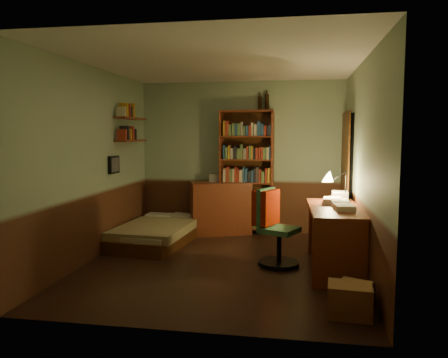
% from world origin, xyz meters
% --- Properties ---
extents(floor, '(3.50, 4.00, 0.02)m').
position_xyz_m(floor, '(0.00, 0.00, -0.01)').
color(floor, black).
rests_on(floor, ground).
extents(ceiling, '(3.50, 4.00, 0.02)m').
position_xyz_m(ceiling, '(0.00, 0.00, 2.61)').
color(ceiling, silver).
rests_on(ceiling, wall_back).
extents(wall_back, '(3.50, 0.02, 2.60)m').
position_xyz_m(wall_back, '(0.00, 2.01, 1.30)').
color(wall_back, gray).
rests_on(wall_back, ground).
extents(wall_left, '(0.02, 4.00, 2.60)m').
position_xyz_m(wall_left, '(-1.76, 0.00, 1.30)').
color(wall_left, gray).
rests_on(wall_left, ground).
extents(wall_right, '(0.02, 4.00, 2.60)m').
position_xyz_m(wall_right, '(1.76, 0.00, 1.30)').
color(wall_right, gray).
rests_on(wall_right, ground).
extents(wall_front, '(3.50, 0.02, 2.60)m').
position_xyz_m(wall_front, '(0.00, -2.01, 1.30)').
color(wall_front, gray).
rests_on(wall_front, ground).
extents(doorway, '(0.06, 0.90, 2.00)m').
position_xyz_m(doorway, '(1.72, 1.30, 1.00)').
color(doorway, black).
rests_on(doorway, ground).
extents(door_trim, '(0.02, 0.98, 2.08)m').
position_xyz_m(door_trim, '(1.69, 1.30, 1.00)').
color(door_trim, '#3D200C').
rests_on(door_trim, ground).
extents(bed, '(1.17, 1.89, 0.53)m').
position_xyz_m(bed, '(-1.19, 0.97, 0.26)').
color(bed, olive).
rests_on(bed, ground).
extents(dresser, '(1.11, 0.82, 0.89)m').
position_xyz_m(dresser, '(-0.32, 1.77, 0.44)').
color(dresser, maroon).
rests_on(dresser, ground).
extents(mini_stereo, '(0.27, 0.22, 0.13)m').
position_xyz_m(mini_stereo, '(-0.41, 1.89, 0.95)').
color(mini_stereo, '#B2B2B7').
rests_on(mini_stereo, dresser).
extents(bookshelf, '(0.91, 0.32, 2.10)m').
position_xyz_m(bookshelf, '(0.12, 1.85, 1.05)').
color(bookshelf, maroon).
rests_on(bookshelf, ground).
extents(bottle_left, '(0.08, 0.08, 0.24)m').
position_xyz_m(bottle_left, '(0.33, 1.96, 2.22)').
color(bottle_left, black).
rests_on(bottle_left, bookshelf).
extents(bottle_right, '(0.08, 0.08, 0.27)m').
position_xyz_m(bottle_right, '(0.45, 1.96, 2.24)').
color(bottle_right, black).
rests_on(bottle_right, bookshelf).
extents(desk, '(0.67, 1.51, 0.80)m').
position_xyz_m(desk, '(1.44, -0.01, 0.40)').
color(desk, maroon).
rests_on(desk, ground).
extents(paper_stack, '(0.23, 0.30, 0.12)m').
position_xyz_m(paper_stack, '(1.56, 0.62, 0.86)').
color(paper_stack, silver).
rests_on(paper_stack, desk).
extents(desk_lamp, '(0.22, 0.22, 0.67)m').
position_xyz_m(desk_lamp, '(1.62, 0.55, 1.13)').
color(desk_lamp, black).
rests_on(desk_lamp, desk).
extents(office_chair, '(0.73, 0.70, 1.14)m').
position_xyz_m(office_chair, '(0.76, 0.06, 0.57)').
color(office_chair, '#34633D').
rests_on(office_chair, ground).
extents(red_jacket, '(0.30, 0.42, 0.46)m').
position_xyz_m(red_jacket, '(0.72, 0.23, 1.37)').
color(red_jacket, '#A81D01').
rests_on(red_jacket, office_chair).
extents(wall_shelf_lower, '(0.20, 0.90, 0.03)m').
position_xyz_m(wall_shelf_lower, '(-1.64, 1.10, 1.60)').
color(wall_shelf_lower, maroon).
rests_on(wall_shelf_lower, wall_left).
extents(wall_shelf_upper, '(0.20, 0.90, 0.03)m').
position_xyz_m(wall_shelf_upper, '(-1.64, 1.10, 1.95)').
color(wall_shelf_upper, maroon).
rests_on(wall_shelf_upper, wall_left).
extents(framed_picture, '(0.04, 0.32, 0.26)m').
position_xyz_m(framed_picture, '(-1.72, 0.60, 1.25)').
color(framed_picture, black).
rests_on(framed_picture, wall_left).
extents(cardboard_box_a, '(0.43, 0.36, 0.30)m').
position_xyz_m(cardboard_box_a, '(1.48, -1.42, 0.15)').
color(cardboard_box_a, '#A37545').
rests_on(cardboard_box_a, ground).
extents(cardboard_box_b, '(0.39, 0.37, 0.22)m').
position_xyz_m(cardboard_box_b, '(1.56, -1.11, 0.11)').
color(cardboard_box_b, '#A37545').
rests_on(cardboard_box_b, ground).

